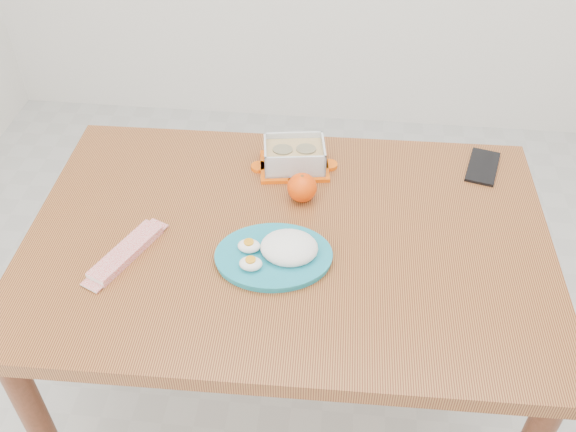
# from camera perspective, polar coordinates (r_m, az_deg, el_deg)

# --- Properties ---
(dining_table) EXTENTS (1.25, 0.85, 0.75)m
(dining_table) POSITION_cam_1_polar(r_m,az_deg,el_deg) (1.57, 0.00, -4.24)
(dining_table) COLOR #A0622D
(dining_table) RESTS_ON ground
(food_container) EXTENTS (0.20, 0.16, 0.08)m
(food_container) POSITION_cam_1_polar(r_m,az_deg,el_deg) (1.68, 0.57, 5.33)
(food_container) COLOR #EE5607
(food_container) RESTS_ON dining_table
(orange_fruit) EXTENTS (0.07, 0.07, 0.07)m
(orange_fruit) POSITION_cam_1_polar(r_m,az_deg,el_deg) (1.58, 1.26, 2.55)
(orange_fruit) COLOR #FD3C05
(orange_fruit) RESTS_ON dining_table
(rice_plate) EXTENTS (0.29, 0.29, 0.07)m
(rice_plate) POSITION_cam_1_polar(r_m,az_deg,el_deg) (1.43, -0.85, -3.18)
(rice_plate) COLOR teal
(rice_plate) RESTS_ON dining_table
(candy_bar) EXTENTS (0.13, 0.21, 0.02)m
(candy_bar) POSITION_cam_1_polar(r_m,az_deg,el_deg) (1.49, -14.20, -3.14)
(candy_bar) COLOR red
(candy_bar) RESTS_ON dining_table
(smartphone) EXTENTS (0.11, 0.16, 0.01)m
(smartphone) POSITION_cam_1_polar(r_m,az_deg,el_deg) (1.77, 16.92, 4.21)
(smartphone) COLOR black
(smartphone) RESTS_ON dining_table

